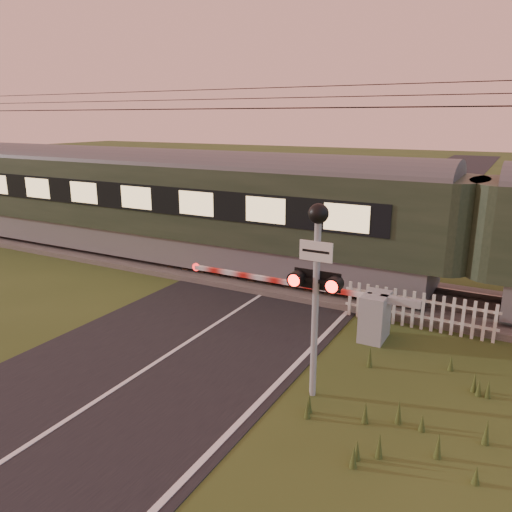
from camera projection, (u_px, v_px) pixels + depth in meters
The scene contains 8 objects.
ground at pixel (159, 362), 11.07m from camera, with size 160.00×160.00×0.00m, color #314119.
road at pixel (152, 366), 10.86m from camera, with size 6.00×140.00×0.03m.
track_bed at pixel (284, 279), 16.55m from camera, with size 140.00×3.40×0.39m.
overhead_wires at pixel (287, 100), 15.03m from camera, with size 120.00×0.62×0.62m.
train at pixel (474, 234), 13.40m from camera, with size 41.17×2.84×3.83m.
boom_gate at pixel (365, 312), 12.17m from camera, with size 6.41×0.89×1.19m.
crossing_signal at pixel (317, 268), 9.06m from camera, with size 0.96×0.37×3.78m.
picket_fence at pixel (418, 310), 12.69m from camera, with size 3.83×0.08×0.98m.
Camera 1 is at (6.69, -7.78, 5.23)m, focal length 35.00 mm.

